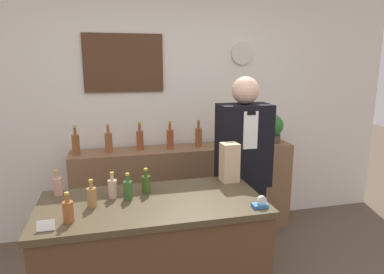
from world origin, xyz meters
name	(u,v)px	position (x,y,z in m)	size (l,w,h in m)	color
back_wall	(167,106)	(0.00, 2.00, 1.36)	(5.20, 0.09, 2.70)	silver
back_shelf	(185,191)	(0.13, 1.76, 0.47)	(2.30, 0.36, 0.95)	brown
display_counter	(154,268)	(-0.38, 0.44, 0.48)	(1.41, 0.69, 0.96)	#4C331E
shopkeeper	(243,178)	(0.47, 1.01, 0.85)	(0.43, 0.27, 1.70)	black
potted_plant	(272,128)	(1.11, 1.77, 1.11)	(0.24, 0.24, 0.31)	#4C3D2D
paper_bag	(229,162)	(0.22, 0.67, 1.10)	(0.13, 0.12, 0.29)	tan
tape_dispenser	(260,204)	(0.24, 0.19, 0.98)	(0.09, 0.06, 0.07)	#2D66A8
price_card_left	(46,226)	(-0.97, 0.18, 0.98)	(0.09, 0.02, 0.06)	white
counter_bottle_0	(58,186)	(-0.97, 0.69, 1.02)	(0.06, 0.06, 0.17)	tan
counter_bottle_1	(68,211)	(-0.86, 0.26, 1.02)	(0.06, 0.06, 0.17)	brown
counter_bottle_2	(92,196)	(-0.74, 0.44, 1.02)	(0.06, 0.06, 0.17)	olive
counter_bottle_3	(113,188)	(-0.62, 0.56, 1.02)	(0.06, 0.06, 0.17)	tan
counter_bottle_4	(128,189)	(-0.52, 0.51, 1.02)	(0.06, 0.06, 0.17)	#325929
counter_bottle_5	(146,184)	(-0.40, 0.59, 1.02)	(0.06, 0.06, 0.17)	#33521A
shelf_bottle_0	(76,144)	(-0.94, 1.74, 1.05)	(0.07, 0.07, 0.29)	brown
shelf_bottle_1	(109,142)	(-0.63, 1.75, 1.05)	(0.07, 0.07, 0.29)	brown
shelf_bottle_2	(140,140)	(-0.33, 1.77, 1.05)	(0.07, 0.07, 0.29)	brown
shelf_bottle_3	(170,138)	(-0.02, 1.76, 1.05)	(0.07, 0.07, 0.29)	brown
shelf_bottle_4	(198,136)	(0.28, 1.78, 1.05)	(0.07, 0.07, 0.29)	brown
shelf_bottle_5	(227,135)	(0.58, 1.75, 1.05)	(0.07, 0.07, 0.29)	brown
shelf_bottle_6	(254,134)	(0.89, 1.74, 1.05)	(0.07, 0.07, 0.29)	brown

